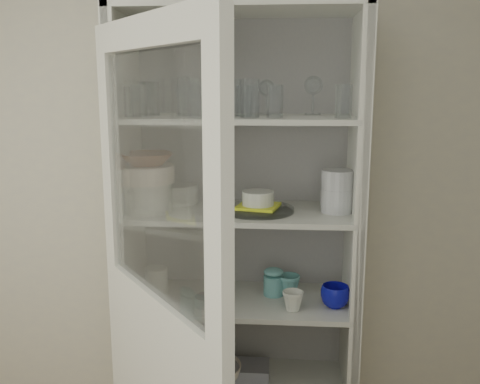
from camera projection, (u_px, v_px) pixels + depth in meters
The scene contains 36 objects.
wall_back at pixel (202, 190), 2.52m from camera, with size 3.60×0.02×2.60m, color #B9B5A2.
pantry_cabinet at pixel (241, 275), 2.42m from camera, with size 1.00×0.45×2.10m.
cupboard_door at pixel (160, 359), 1.82m from camera, with size 0.57×0.74×2.00m.
tumbler_0 at pixel (132, 102), 2.08m from camera, with size 0.06×0.06×0.12m, color silver.
tumbler_1 at pixel (139, 101), 2.11m from camera, with size 0.06×0.06×0.13m, color silver.
tumbler_2 at pixel (197, 98), 2.07m from camera, with size 0.08×0.08×0.15m, color silver.
tumbler_3 at pixel (216, 99), 2.06m from camera, with size 0.07×0.07×0.15m, color silver.
tumbler_4 at pixel (250, 98), 2.07m from camera, with size 0.08×0.08×0.15m, color silver.
tumbler_5 at pixel (275, 101), 2.07m from camera, with size 0.06×0.06×0.13m, color silver.
tumbler_6 at pixel (343, 101), 2.05m from camera, with size 0.07×0.07×0.13m, color silver.
tumbler_7 at pixel (151, 99), 2.20m from camera, with size 0.07×0.07×0.14m, color silver.
tumbler_8 at pixel (147, 99), 2.23m from camera, with size 0.07×0.07×0.14m, color silver.
tumbler_9 at pixel (186, 97), 2.22m from camera, with size 0.08×0.08×0.15m, color silver.
tumbler_10 at pixel (233, 98), 2.21m from camera, with size 0.08×0.08×0.15m, color silver.
tumbler_11 at pixel (244, 101), 2.18m from camera, with size 0.06×0.06×0.13m, color silver.
goblet_0 at pixel (148, 96), 2.33m from camera, with size 0.07×0.07×0.15m, color silver, non-canonical shape.
goblet_1 at pixel (186, 94), 2.33m from camera, with size 0.08×0.08×0.18m, color silver, non-canonical shape.
goblet_2 at pixel (266, 95), 2.31m from camera, with size 0.07×0.07×0.16m, color silver, non-canonical shape.
goblet_3 at pixel (313, 94), 2.27m from camera, with size 0.08×0.08×0.18m, color silver, non-canonical shape.
plate_stack_front at pixel (147, 197), 2.25m from camera, with size 0.21×0.21×0.13m, color silver.
plate_stack_back at pixel (177, 193), 2.43m from camera, with size 0.19×0.19×0.08m, color silver.
cream_bowl at pixel (146, 174), 2.23m from camera, with size 0.23×0.23×0.07m, color beige.
terracotta_bowl at pixel (146, 159), 2.22m from camera, with size 0.22×0.22×0.05m, color brown.
glass_platter at pixel (258, 210), 2.26m from camera, with size 0.31×0.31×0.02m, color silver.
yellow_trivet at pixel (258, 206), 2.26m from camera, with size 0.17×0.17×0.01m, color yellow.
white_ramekin at pixel (258, 198), 2.25m from camera, with size 0.14×0.14×0.06m, color silver.
grey_bowl_stack at pixel (337, 191), 2.24m from camera, with size 0.13×0.13×0.18m, color #B3B5B5.
mug_blue at pixel (335, 296), 2.26m from camera, with size 0.12×0.12×0.10m, color #081692.
mug_teal at pixel (289, 285), 2.39m from camera, with size 0.10×0.10×0.09m, color teal.
mug_white at pixel (293, 301), 2.23m from camera, with size 0.09×0.09×0.08m, color silver.
teal_jar at pixel (274, 283), 2.39m from camera, with size 0.09×0.09×0.11m.
measuring_cups at pixel (207, 301), 2.28m from camera, with size 0.10×0.10×0.04m, color #B7B7C0.
white_canister at pixel (157, 281), 2.40m from camera, with size 0.10×0.10×0.12m, color silver.
cream_dish at pixel (213, 373), 2.43m from camera, with size 0.26×0.26×0.08m, color beige.
tin_box at pixel (246, 371), 2.46m from camera, with size 0.21×0.15×0.06m, color #989BA8.
tumbler_12 at pixel (201, 99), 2.19m from camera, with size 0.07×0.07×0.14m, color silver.
Camera 1 is at (0.37, -0.95, 1.79)m, focal length 40.00 mm.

